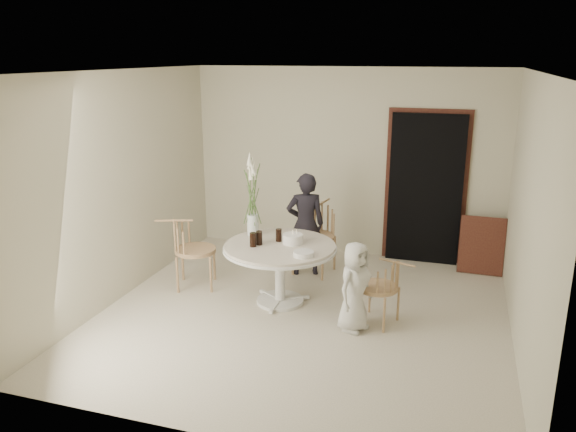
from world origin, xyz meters
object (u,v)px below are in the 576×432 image
(table, at_px, (280,254))
(flower_vase, at_px, (252,199))
(girl, at_px, (305,224))
(birthday_cake, at_px, (293,239))
(boy, at_px, (355,287))
(chair_right, at_px, (387,283))
(chair_far, at_px, (318,227))
(chair_left, at_px, (185,243))

(table, height_order, flower_vase, flower_vase)
(table, xyz_separation_m, girl, (0.04, 0.98, 0.08))
(birthday_cake, bearing_deg, boy, -30.77)
(chair_right, bearing_deg, chair_far, -123.06)
(chair_left, height_order, birthday_cake, chair_left)
(boy, distance_m, flower_vase, 1.69)
(chair_right, height_order, boy, boy)
(chair_left, relative_size, boy, 0.91)
(table, distance_m, chair_left, 1.30)
(chair_left, distance_m, flower_vase, 1.07)
(chair_far, relative_size, girl, 0.67)
(flower_vase, bearing_deg, chair_left, -171.16)
(chair_right, height_order, flower_vase, flower_vase)
(table, height_order, chair_right, chair_right)
(girl, xyz_separation_m, flower_vase, (-0.46, -0.73, 0.50))
(table, height_order, chair_far, chair_far)
(chair_far, height_order, birthday_cake, chair_far)
(girl, bearing_deg, birthday_cake, 73.95)
(chair_far, height_order, chair_right, chair_far)
(chair_far, distance_m, chair_right, 1.79)
(birthday_cake, bearing_deg, chair_far, 88.33)
(girl, bearing_deg, boy, 101.79)
(table, bearing_deg, chair_far, 82.25)
(table, height_order, girl, girl)
(chair_right, height_order, chair_left, chair_left)
(chair_far, bearing_deg, boy, -54.12)
(table, xyz_separation_m, chair_left, (-1.29, 0.11, -0.03))
(chair_right, relative_size, girl, 0.55)
(flower_vase, bearing_deg, boy, -25.35)
(flower_vase, bearing_deg, table, -30.06)
(chair_far, xyz_separation_m, chair_left, (-1.45, -1.07, -0.02))
(birthday_cake, bearing_deg, girl, 95.91)
(flower_vase, bearing_deg, birthday_cake, -16.18)
(girl, bearing_deg, chair_left, 11.20)
(girl, height_order, flower_vase, flower_vase)
(chair_far, bearing_deg, table, -88.69)
(chair_right, bearing_deg, boy, -38.25)
(birthday_cake, bearing_deg, chair_left, 178.92)
(flower_vase, bearing_deg, girl, 57.72)
(girl, bearing_deg, table, 65.90)
(boy, bearing_deg, birthday_cake, 83.23)
(girl, bearing_deg, chair_far, -143.53)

